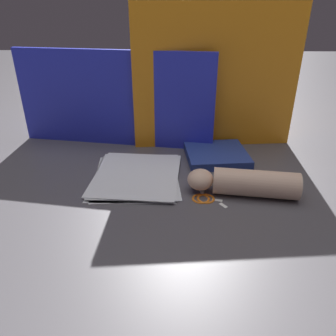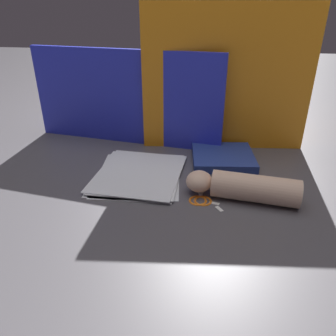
% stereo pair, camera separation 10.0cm
% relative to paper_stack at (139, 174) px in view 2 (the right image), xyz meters
% --- Properties ---
extents(ground_plane, '(6.00, 6.00, 0.00)m').
position_rel_paper_stack_xyz_m(ground_plane, '(0.10, -0.08, -0.01)').
color(ground_plane, '#4C494F').
extents(backdrop_panel_left, '(0.76, 0.13, 0.36)m').
position_rel_paper_stack_xyz_m(backdrop_panel_left, '(-0.11, 0.28, 0.17)').
color(backdrop_panel_left, '#2833D1').
rests_on(backdrop_panel_left, ground_plane).
extents(backdrop_panel_center, '(0.61, 0.08, 0.52)m').
position_rel_paper_stack_xyz_m(backdrop_panel_center, '(0.27, 0.28, 0.25)').
color(backdrop_panel_center, orange).
rests_on(backdrop_panel_center, ground_plane).
extents(paper_stack, '(0.30, 0.33, 0.01)m').
position_rel_paper_stack_xyz_m(paper_stack, '(0.00, 0.00, 0.00)').
color(paper_stack, white).
rests_on(paper_stack, ground_plane).
extents(book_closed, '(0.24, 0.23, 0.03)m').
position_rel_paper_stack_xyz_m(book_closed, '(0.28, 0.15, 0.01)').
color(book_closed, navy).
rests_on(book_closed, ground_plane).
extents(scissors, '(0.08, 0.15, 0.01)m').
position_rel_paper_stack_xyz_m(scissors, '(0.21, -0.11, -0.00)').
color(scissors, silver).
rests_on(scissors, ground_plane).
extents(hand_forearm, '(0.33, 0.12, 0.08)m').
position_rel_paper_stack_xyz_m(hand_forearm, '(0.33, -0.10, 0.03)').
color(hand_forearm, beige).
rests_on(hand_forearm, ground_plane).
extents(paper_scrap_near, '(0.03, 0.02, 0.00)m').
position_rel_paper_stack_xyz_m(paper_scrap_near, '(0.25, -0.13, -0.01)').
color(paper_scrap_near, white).
rests_on(paper_scrap_near, ground_plane).
extents(paper_scrap_mid, '(0.02, 0.03, 0.00)m').
position_rel_paper_stack_xyz_m(paper_scrap_mid, '(0.26, -0.16, -0.01)').
color(paper_scrap_mid, white).
rests_on(paper_scrap_mid, ground_plane).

